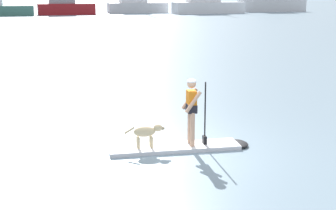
# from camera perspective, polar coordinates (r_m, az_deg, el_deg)

# --- Properties ---
(ground_plane) EXTENTS (400.00, 400.00, 0.00)m
(ground_plane) POSITION_cam_1_polar(r_m,az_deg,el_deg) (12.38, 0.73, -5.10)
(ground_plane) COLOR gray
(paddleboard) EXTENTS (3.55, 0.87, 0.10)m
(paddleboard) POSITION_cam_1_polar(r_m,az_deg,el_deg) (12.41, 1.76, -4.82)
(paddleboard) COLOR silver
(paddleboard) RESTS_ON ground_plane
(person_paddler) EXTENTS (0.61, 0.49, 1.66)m
(person_paddler) POSITION_cam_1_polar(r_m,az_deg,el_deg) (12.18, 2.77, -0.21)
(person_paddler) COLOR tan
(person_paddler) RESTS_ON paddleboard
(dog) EXTENTS (1.00, 0.24, 0.57)m
(dog) POSITION_cam_1_polar(r_m,az_deg,el_deg) (12.12, -2.47, -3.14)
(dog) COLOR #CCB78C
(dog) RESTS_ON paddleboard
(moored_boat_port) EXTENTS (8.97, 4.54, 4.28)m
(moored_boat_port) POSITION_cam_1_polar(r_m,az_deg,el_deg) (79.77, -11.73, 11.10)
(moored_boat_port) COLOR maroon
(moored_boat_port) RESTS_ON ground_plane
(moored_boat_far_port) EXTENTS (10.02, 4.36, 11.44)m
(moored_boat_far_port) POSITION_cam_1_polar(r_m,az_deg,el_deg) (84.19, -3.67, 11.44)
(moored_boat_far_port) COLOR silver
(moored_boat_far_port) RESTS_ON ground_plane
(moored_boat_center) EXTENTS (11.98, 4.93, 8.80)m
(moored_boat_center) POSITION_cam_1_polar(r_m,az_deg,el_deg) (82.08, 4.50, 11.44)
(moored_boat_center) COLOR white
(moored_boat_center) RESTS_ON ground_plane
(moored_boat_far_starboard) EXTENTS (11.46, 3.72, 5.19)m
(moored_boat_far_starboard) POSITION_cam_1_polar(r_m,az_deg,el_deg) (90.48, 11.67, 11.53)
(moored_boat_far_starboard) COLOR silver
(moored_boat_far_starboard) RESTS_ON ground_plane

